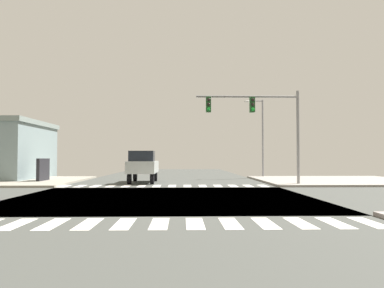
{
  "coord_description": "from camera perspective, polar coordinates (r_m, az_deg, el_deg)",
  "views": [
    {
      "loc": [
        0.87,
        -18.42,
        1.86
      ],
      "look_at": [
        1.66,
        11.32,
        2.9
      ],
      "focal_mm": 36.61,
      "sensor_mm": 36.0,
      "label": 1
    }
  ],
  "objects": [
    {
      "name": "ground",
      "position": [
        18.54,
        -4.24,
        -7.84
      ],
      "size": [
        90.0,
        90.0,
        0.05
      ],
      "color": "#40423E"
    },
    {
      "name": "sidewalk_corner_ne",
      "position": [
        32.8,
        20.27,
        -5.0
      ],
      "size": [
        12.0,
        12.0,
        0.14
      ],
      "color": "gray",
      "rests_on": "ground"
    },
    {
      "name": "sidewalk_corner_nw",
      "position": [
        33.48,
        -26.09,
        -4.86
      ],
      "size": [
        12.0,
        12.0,
        0.14
      ],
      "color": "gray",
      "rests_on": "ground"
    },
    {
      "name": "crosswalk_near",
      "position": [
        11.33,
        -7.33,
        -11.43
      ],
      "size": [
        13.5,
        2.0,
        0.01
      ],
      "color": "white",
      "rests_on": "ground"
    },
    {
      "name": "crosswalk_far",
      "position": [
        25.81,
        -4.03,
        -6.12
      ],
      "size": [
        13.5,
        2.0,
        0.01
      ],
      "color": "white",
      "rests_on": "ground"
    },
    {
      "name": "traffic_signal_mast",
      "position": [
        26.5,
        9.58,
        4.17
      ],
      "size": [
        6.92,
        0.55,
        6.34
      ],
      "color": "gray",
      "rests_on": "ground"
    },
    {
      "name": "street_lamp",
      "position": [
        36.71,
        9.86,
        1.96
      ],
      "size": [
        1.78,
        0.32,
        7.21
      ],
      "color": "gray",
      "rests_on": "ground"
    },
    {
      "name": "pickup_queued_1",
      "position": [
        29.25,
        -7.16,
        -3.1
      ],
      "size": [
        2.0,
        5.1,
        2.35
      ],
      "rotation": [
        0.0,
        0.0,
        3.14
      ],
      "color": "black",
      "rests_on": "ground"
    }
  ]
}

